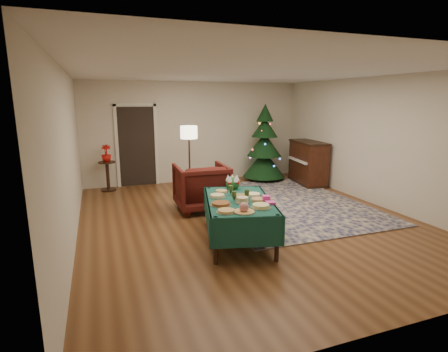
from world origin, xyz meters
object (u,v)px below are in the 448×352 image
object	(u,v)px
gift_box	(266,198)
christmas_tree	(264,146)
armchair	(201,185)
side_table	(108,177)
buffet_table	(239,208)
piano	(308,163)
floor_lamp	(189,137)
potted_plant	(106,157)

from	to	relation	value
gift_box	christmas_tree	world-z (taller)	christmas_tree
gift_box	armchair	xyz separation A→B (m)	(-0.45, 2.01, -0.20)
side_table	buffet_table	bearing A→B (deg)	-65.68
side_table	christmas_tree	xyz separation A→B (m)	(4.18, -0.25, 0.60)
christmas_tree	piano	xyz separation A→B (m)	(0.91, -0.80, -0.39)
buffet_table	piano	bearing A→B (deg)	42.78
gift_box	armchair	size ratio (longest dim) A/B	0.10
buffet_table	piano	xyz separation A→B (m)	(3.25, 3.01, 0.01)
gift_box	christmas_tree	size ratio (longest dim) A/B	0.05
gift_box	floor_lamp	world-z (taller)	floor_lamp
side_table	piano	xyz separation A→B (m)	(5.08, -1.06, 0.20)
christmas_tree	buffet_table	bearing A→B (deg)	-121.59
side_table	gift_box	bearing A→B (deg)	-62.83
buffet_table	christmas_tree	distance (m)	4.49
armchair	piano	size ratio (longest dim) A/B	0.75
side_table	christmas_tree	bearing A→B (deg)	-3.47
side_table	piano	bearing A→B (deg)	-11.74
christmas_tree	side_table	bearing A→B (deg)	176.53
gift_box	piano	distance (m)	4.33
floor_lamp	potted_plant	xyz separation A→B (m)	(-1.84, 0.99, -0.53)
christmas_tree	armchair	bearing A→B (deg)	-140.20
buffet_table	christmas_tree	size ratio (longest dim) A/B	0.92
armchair	christmas_tree	xyz separation A→B (m)	(2.43, 2.03, 0.43)
buffet_table	armchair	size ratio (longest dim) A/B	1.87
potted_plant	armchair	bearing A→B (deg)	-52.51
gift_box	piano	xyz separation A→B (m)	(2.88, 3.23, -0.17)
buffet_table	potted_plant	world-z (taller)	potted_plant
side_table	christmas_tree	world-z (taller)	christmas_tree
buffet_table	gift_box	bearing A→B (deg)	-31.72
potted_plant	piano	world-z (taller)	piano
buffet_table	armchair	world-z (taller)	armchair
potted_plant	christmas_tree	world-z (taller)	christmas_tree
potted_plant	piano	bearing A→B (deg)	-11.74
side_table	christmas_tree	distance (m)	4.23
buffet_table	gift_box	xyz separation A→B (m)	(0.36, -0.23, 0.18)
christmas_tree	gift_box	bearing A→B (deg)	-116.12
gift_box	floor_lamp	bearing A→B (deg)	96.25
gift_box	armchair	bearing A→B (deg)	102.69
piano	buffet_table	bearing A→B (deg)	-137.22
armchair	floor_lamp	bearing A→B (deg)	-92.09
buffet_table	christmas_tree	xyz separation A→B (m)	(2.34, 3.81, 0.41)
side_table	floor_lamp	bearing A→B (deg)	-28.40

